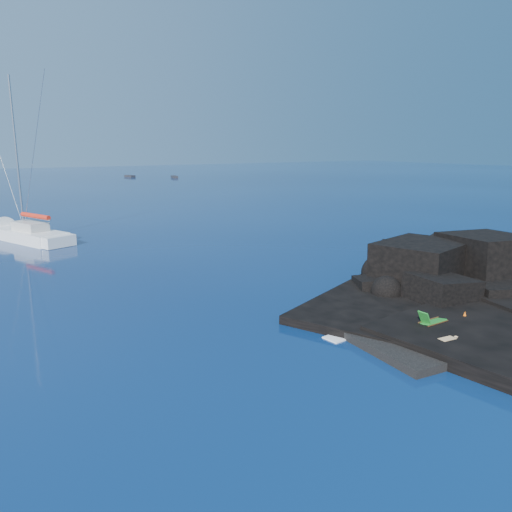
{
  "coord_description": "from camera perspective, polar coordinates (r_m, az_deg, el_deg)",
  "views": [
    {
      "loc": [
        -14.59,
        -13.29,
        8.67
      ],
      "look_at": [
        1.76,
        11.86,
        2.0
      ],
      "focal_mm": 35.0,
      "sensor_mm": 36.0,
      "label": 1
    }
  ],
  "objects": [
    {
      "name": "ground",
      "position": [
        21.56,
        13.65,
        -11.56
      ],
      "size": [
        400.0,
        400.0,
        0.0
      ],
      "primitive_type": "plane",
      "color": "#04143C",
      "rests_on": "ground"
    },
    {
      "name": "marker_cone",
      "position": [
        26.25,
        22.74,
        -6.38
      ],
      "size": [
        0.41,
        0.41,
        0.51
      ],
      "primitive_type": "cone",
      "rotation": [
        0.0,
        0.0,
        0.29
      ],
      "color": "#E55B0C",
      "rests_on": "beach"
    },
    {
      "name": "sunbather",
      "position": [
        23.01,
        21.01,
        -9.02
      ],
      "size": [
        2.07,
        0.71,
        0.27
      ],
      "primitive_type": null,
      "rotation": [
        0.0,
        0.0,
        -0.11
      ],
      "color": "#E1B176",
      "rests_on": "towel"
    },
    {
      "name": "surf_foam",
      "position": [
        28.17,
        13.31,
        -5.74
      ],
      "size": [
        10.0,
        8.0,
        0.06
      ],
      "primitive_type": null,
      "color": "white",
      "rests_on": "ground"
    },
    {
      "name": "distant_boat_b",
      "position": [
        139.63,
        -9.31,
        8.81
      ],
      "size": [
        2.35,
        4.49,
        0.57
      ],
      "primitive_type": "cube",
      "rotation": [
        0.0,
        0.0,
        -0.25
      ],
      "color": "black",
      "rests_on": "ground"
    },
    {
      "name": "beach",
      "position": [
        25.09,
        19.99,
        -8.47
      ],
      "size": [
        9.08,
        6.86,
        0.7
      ],
      "primitive_type": "cube",
      "rotation": [
        0.0,
        0.0,
        -0.1
      ],
      "color": "black",
      "rests_on": "ground"
    },
    {
      "name": "deck_chair",
      "position": [
        24.71,
        19.63,
        -6.64
      ],
      "size": [
        1.49,
        0.66,
        1.02
      ],
      "primitive_type": null,
      "rotation": [
        0.0,
        0.0,
        0.01
      ],
      "color": "#1B7B24",
      "rests_on": "beach"
    },
    {
      "name": "headland",
      "position": [
        33.19,
        25.49,
        -3.86
      ],
      "size": [
        24.0,
        24.0,
        3.6
      ],
      "primitive_type": null,
      "color": "black",
      "rests_on": "ground"
    },
    {
      "name": "towel",
      "position": [
        23.07,
        20.98,
        -9.4
      ],
      "size": [
        2.23,
        1.23,
        0.06
      ],
      "primitive_type": "cube",
      "rotation": [
        0.0,
        0.0,
        -0.11
      ],
      "color": "white",
      "rests_on": "beach"
    },
    {
      "name": "distant_boat_a",
      "position": [
        145.35,
        -14.22,
        8.73
      ],
      "size": [
        1.9,
        4.34,
        0.56
      ],
      "primitive_type": "cube",
      "rotation": [
        0.0,
        0.0,
        0.14
      ],
      "color": "#232327",
      "rests_on": "ground"
    },
    {
      "name": "sailboat",
      "position": [
        50.99,
        -24.56,
        1.6
      ],
      "size": [
        7.68,
        14.3,
        14.83
      ],
      "primitive_type": null,
      "rotation": [
        0.0,
        0.0,
        0.35
      ],
      "color": "white",
      "rests_on": "ground"
    }
  ]
}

